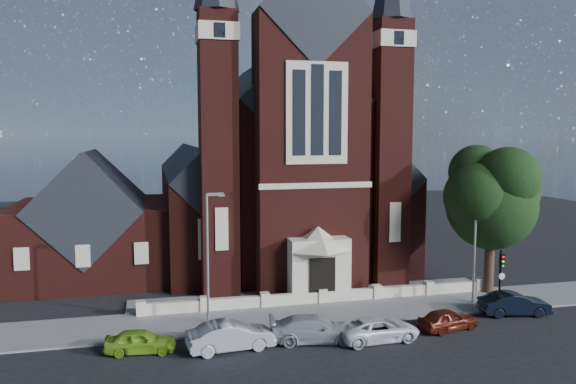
% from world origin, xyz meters
% --- Properties ---
extents(ground, '(120.00, 120.00, 0.00)m').
position_xyz_m(ground, '(0.00, 15.00, 0.00)').
color(ground, black).
rests_on(ground, ground).
extents(pavement_strip, '(60.00, 5.00, 0.12)m').
position_xyz_m(pavement_strip, '(0.00, 4.50, 0.00)').
color(pavement_strip, slate).
rests_on(pavement_strip, ground).
extents(forecourt_paving, '(26.00, 3.00, 0.14)m').
position_xyz_m(forecourt_paving, '(0.00, 8.50, 0.00)').
color(forecourt_paving, slate).
rests_on(forecourt_paving, ground).
extents(forecourt_wall, '(24.00, 0.40, 0.90)m').
position_xyz_m(forecourt_wall, '(0.00, 6.50, 0.00)').
color(forecourt_wall, beige).
rests_on(forecourt_wall, ground).
extents(church, '(20.01, 34.90, 29.20)m').
position_xyz_m(church, '(-0.00, 22.94, 8.19)').
color(church, '#441612').
rests_on(church, ground).
extents(parish_hall, '(12.00, 12.20, 10.24)m').
position_xyz_m(parish_hall, '(-16.00, 18.00, 4.01)').
color(parish_hall, '#441612').
rests_on(parish_hall, ground).
extents(street_tree, '(6.40, 6.60, 10.70)m').
position_xyz_m(street_tree, '(12.60, 5.71, 6.96)').
color(street_tree, black).
rests_on(street_tree, ground).
extents(street_lamp_left, '(1.16, 0.22, 8.09)m').
position_xyz_m(street_lamp_left, '(-7.91, 4.00, 4.60)').
color(street_lamp_left, gray).
rests_on(street_lamp_left, ground).
extents(street_lamp_right, '(1.16, 0.22, 8.09)m').
position_xyz_m(street_lamp_right, '(10.09, 4.00, 4.60)').
color(street_lamp_right, gray).
rests_on(street_lamp_right, ground).
extents(traffic_signal, '(0.28, 0.42, 4.00)m').
position_xyz_m(traffic_signal, '(11.00, 2.43, 2.58)').
color(traffic_signal, black).
rests_on(traffic_signal, ground).
extents(car_lime_van, '(3.86, 1.92, 1.26)m').
position_xyz_m(car_lime_van, '(-11.93, 0.51, 0.63)').
color(car_lime_van, '#7CB223').
rests_on(car_lime_van, ground).
extents(car_silver_a, '(4.84, 2.17, 1.54)m').
position_xyz_m(car_silver_a, '(-7.22, -0.26, 0.77)').
color(car_silver_a, '#A0A3A7').
rests_on(car_silver_a, ground).
extents(car_silver_b, '(5.28, 2.89, 1.45)m').
position_xyz_m(car_silver_b, '(-2.54, -0.14, 0.73)').
color(car_silver_b, '#A2A6AA').
rests_on(car_silver_b, ground).
extents(car_white_suv, '(4.85, 2.46, 1.32)m').
position_xyz_m(car_white_suv, '(1.02, -0.82, 0.66)').
color(car_white_suv, white).
rests_on(car_white_suv, ground).
extents(car_dark_red, '(3.99, 2.25, 1.28)m').
position_xyz_m(car_dark_red, '(5.71, -0.21, 0.64)').
color(car_dark_red, '#54190E').
rests_on(car_dark_red, ground).
extents(car_navy, '(4.62, 2.22, 1.46)m').
position_xyz_m(car_navy, '(11.28, 1.28, 0.73)').
color(car_navy, black).
rests_on(car_navy, ground).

